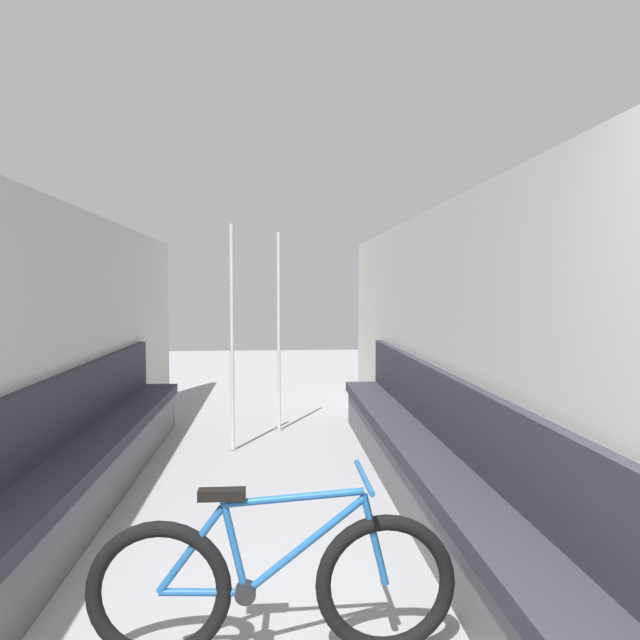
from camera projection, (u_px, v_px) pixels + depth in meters
wall_left at (38, 359)px, 4.20m from camera, size 0.10×9.92×2.23m
wall_right at (461, 355)px, 4.42m from camera, size 0.10×9.92×2.23m
bench_seat_row_left at (74, 475)px, 4.21m from camera, size 0.42×6.01×0.98m
bench_seat_row_right at (429, 468)px, 4.39m from camera, size 0.42×6.01×0.98m
bicycle at (273, 584)px, 2.67m from camera, size 1.58×0.46×0.79m
grab_pole_near at (232, 341)px, 6.06m from camera, size 0.08×0.08×2.21m
grab_pole_far at (279, 334)px, 6.93m from camera, size 0.08×0.08×2.21m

